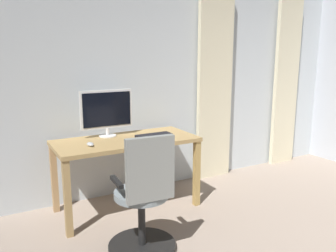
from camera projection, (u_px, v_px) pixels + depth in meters
back_room_partition at (184, 72)px, 4.22m from camera, size 4.87×0.10×2.75m
curtain_left_panel at (286, 84)px, 4.96m from camera, size 0.43×0.06×2.33m
curtain_right_panel at (215, 88)px, 4.35m from camera, size 0.50×0.06×2.33m
desk at (126, 149)px, 3.50m from camera, size 1.43×0.65×0.75m
office_chair at (144, 201)px, 2.71m from camera, size 0.56×0.56×1.01m
computer_monitor at (107, 111)px, 3.54m from camera, size 0.55×0.18×0.49m
computer_keyboard at (154, 135)px, 3.59m from camera, size 0.38×0.14×0.02m
computer_mouse at (90, 144)px, 3.21m from camera, size 0.06×0.10×0.04m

